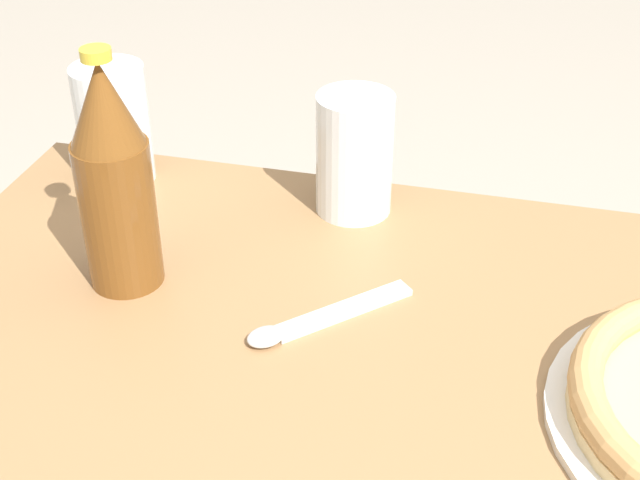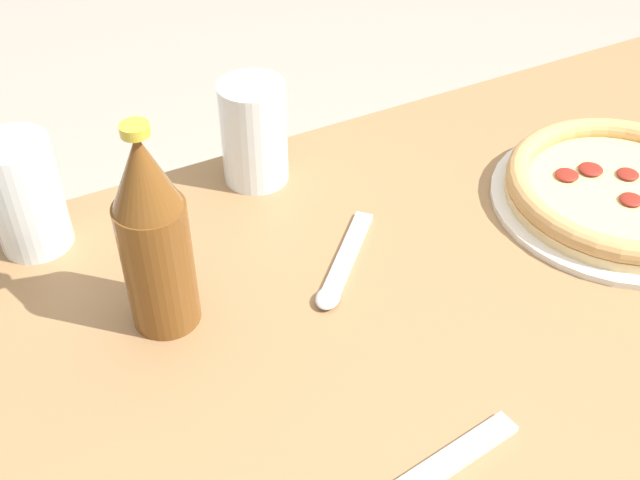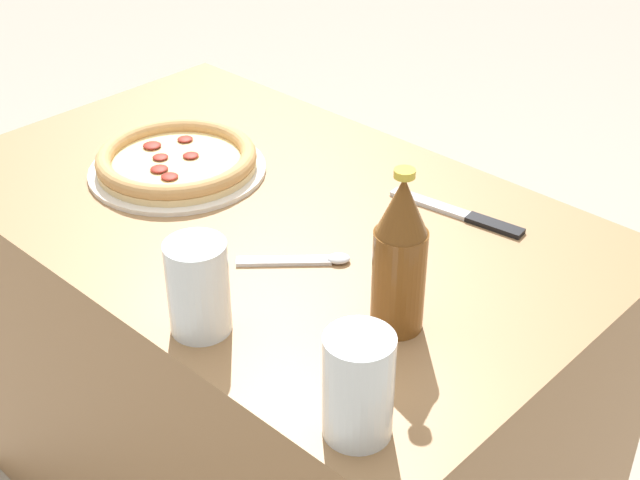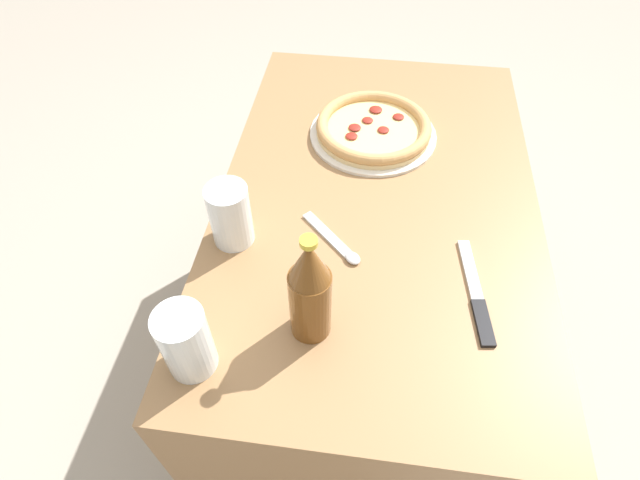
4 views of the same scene
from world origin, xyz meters
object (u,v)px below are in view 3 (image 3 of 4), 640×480
at_px(knife, 461,214).
at_px(glass_water, 199,292).
at_px(beer_bottle, 400,256).
at_px(spoon, 305,260).
at_px(glass_orange_juice, 358,389).
at_px(pizza_veggie, 177,161).

bearing_deg(knife, glass_water, -99.67).
height_order(beer_bottle, spoon, beer_bottle).
bearing_deg(glass_orange_juice, glass_water, 179.84).
xyz_separation_m(pizza_veggie, beer_bottle, (0.55, -0.07, 0.09)).
xyz_separation_m(glass_water, beer_bottle, (0.18, 0.18, 0.05)).
bearing_deg(beer_bottle, spoon, 172.87).
xyz_separation_m(pizza_veggie, glass_orange_juice, (0.64, -0.25, 0.04)).
bearing_deg(spoon, glass_water, -87.47).
xyz_separation_m(glass_water, knife, (0.08, 0.47, -0.05)).
xyz_separation_m(pizza_veggie, spoon, (0.35, -0.05, -0.02)).
relative_size(pizza_veggie, glass_water, 2.32).
distance_m(glass_water, beer_bottle, 0.26).
bearing_deg(beer_bottle, glass_water, -135.22).
bearing_deg(spoon, beer_bottle, -7.13).
height_order(pizza_veggie, glass_water, glass_water).
height_order(pizza_veggie, spoon, pizza_veggie).
xyz_separation_m(pizza_veggie, knife, (0.44, 0.21, -0.02)).
bearing_deg(knife, beer_bottle, -70.51).
distance_m(knife, spoon, 0.28).
height_order(beer_bottle, knife, beer_bottle).
height_order(pizza_veggie, knife, pizza_veggie).
bearing_deg(pizza_veggie, spoon, -7.87).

